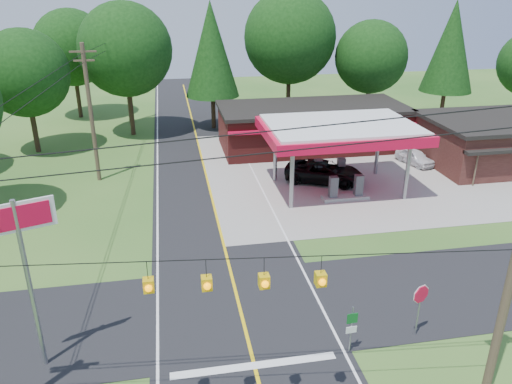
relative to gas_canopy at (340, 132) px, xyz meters
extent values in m
plane|color=#2E5D20|center=(-9.00, -13.00, -4.27)|extent=(120.00, 120.00, 0.00)
cube|color=black|center=(-9.00, -13.00, -4.26)|extent=(8.00, 120.00, 0.02)
cube|color=black|center=(-9.00, -13.00, -4.25)|extent=(70.00, 7.00, 0.02)
cube|color=yellow|center=(-9.00, -13.00, -4.24)|extent=(0.15, 110.00, 0.00)
cylinder|color=gray|center=(-4.00, -2.50, -2.17)|extent=(0.28, 0.28, 4.20)
cylinder|color=gray|center=(-4.00, 2.50, -2.17)|extent=(0.28, 0.28, 4.20)
cylinder|color=gray|center=(4.00, -2.50, -2.17)|extent=(0.28, 0.28, 4.20)
cylinder|color=gray|center=(4.00, 2.50, -2.17)|extent=(0.28, 0.28, 4.20)
cube|color=red|center=(0.00, 0.00, 0.08)|extent=(10.60, 7.40, 0.70)
cube|color=white|center=(0.00, 0.00, 0.48)|extent=(10.00, 7.00, 0.25)
cube|color=#9E9B93|center=(0.00, -1.80, -4.14)|extent=(3.20, 0.90, 0.22)
cube|color=#3F3F44|center=(-0.90, -1.80, -3.32)|extent=(0.55, 0.45, 1.50)
cube|color=#3F3F44|center=(0.90, -1.80, -3.32)|extent=(0.55, 0.45, 1.50)
cube|color=#9E9B93|center=(0.00, 1.80, -4.14)|extent=(3.20, 0.90, 0.22)
cube|color=#3F3F44|center=(-0.90, 1.80, -3.32)|extent=(0.55, 0.45, 1.50)
cube|color=#3F3F44|center=(0.90, 1.80, -3.32)|extent=(0.55, 0.45, 1.50)
cube|color=maroon|center=(1.00, 10.00, -2.52)|extent=(16.00, 7.00, 3.50)
cube|color=black|center=(1.00, 10.00, -0.62)|extent=(16.40, 7.40, 0.30)
cube|color=red|center=(1.00, 6.40, -1.57)|extent=(16.00, 0.50, 0.25)
cylinder|color=#473828|center=(-17.00, 5.00, 0.73)|extent=(0.30, 0.30, 10.00)
cube|color=#473828|center=(-17.00, 5.00, 5.13)|extent=(1.80, 0.12, 0.12)
cube|color=#473828|center=(-17.00, 5.00, 4.53)|extent=(1.40, 0.12, 0.12)
cylinder|color=#473828|center=(-15.50, 22.00, 0.48)|extent=(0.30, 0.30, 9.50)
cube|color=gold|center=(-12.55, -18.70, 1.23)|extent=(0.32, 0.32, 0.42)
cube|color=gold|center=(-10.85, -18.90, 1.23)|extent=(0.32, 0.32, 0.42)
cube|color=gold|center=(-9.15, -19.10, 1.23)|extent=(0.32, 0.32, 0.42)
cube|color=gold|center=(-7.45, -19.30, 1.23)|extent=(0.32, 0.32, 0.42)
cylinder|color=#332316|center=(-23.00, 13.00, -2.29)|extent=(0.44, 0.44, 3.96)
sphere|color=black|center=(-23.00, 13.00, 2.55)|extent=(7.26, 7.26, 7.26)
cylinder|color=#332316|center=(-15.00, 17.00, -1.93)|extent=(0.44, 0.44, 4.68)
sphere|color=black|center=(-15.00, 17.00, 3.79)|extent=(8.58, 8.58, 8.58)
cylinder|color=#332316|center=(-7.00, 18.00, -2.11)|extent=(0.44, 0.44, 4.32)
cone|color=black|center=(-7.00, 18.00, 3.53)|extent=(5.28, 5.28, 9.00)
cylinder|color=#332316|center=(1.00, 19.00, -1.75)|extent=(0.44, 0.44, 5.04)
sphere|color=black|center=(1.00, 19.00, 4.41)|extent=(9.24, 9.24, 9.24)
cylinder|color=#332316|center=(9.00, 17.00, -2.29)|extent=(0.44, 0.44, 3.96)
sphere|color=black|center=(9.00, 17.00, 2.55)|extent=(7.26, 7.26, 7.26)
cylinder|color=#332316|center=(17.00, 16.00, -2.11)|extent=(0.44, 0.44, 4.32)
cone|color=black|center=(17.00, 16.00, 3.53)|extent=(5.28, 5.28, 9.00)
cylinder|color=#332316|center=(-21.00, 25.00, -2.11)|extent=(0.44, 0.44, 4.32)
sphere|color=black|center=(-21.00, 25.00, 3.17)|extent=(7.92, 7.92, 7.92)
imported|color=black|center=(-0.50, 1.50, -3.47)|extent=(7.66, 7.66, 1.60)
imported|color=white|center=(8.00, 4.00, -3.66)|extent=(4.44, 4.44, 1.22)
cylinder|color=gray|center=(-17.00, -15.00, -0.77)|extent=(0.18, 0.18, 7.00)
cube|color=white|center=(-17.00, -15.00, 2.08)|extent=(2.47, 0.97, 1.10)
cube|color=red|center=(-17.00, -15.05, 2.08)|extent=(2.17, 0.84, 0.85)
cylinder|color=gray|center=(-2.00, -16.00, -3.09)|extent=(0.07, 0.07, 2.36)
cylinder|color=gray|center=(-5.11, -16.50, -3.17)|extent=(0.06, 0.06, 2.18)
cube|color=#0C591E|center=(-5.11, -16.54, -2.59)|extent=(0.45, 0.06, 0.45)
cube|color=white|center=(-5.11, -16.54, -3.13)|extent=(0.45, 0.06, 0.30)
camera|label=1|loc=(-11.67, -31.57, 9.49)|focal=35.00mm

